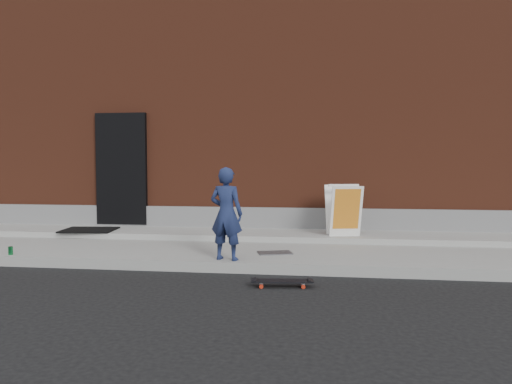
% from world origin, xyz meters
% --- Properties ---
extents(ground, '(80.00, 80.00, 0.00)m').
position_xyz_m(ground, '(0.00, 0.00, 0.00)').
color(ground, black).
rests_on(ground, ground).
extents(sidewalk, '(20.00, 3.00, 0.15)m').
position_xyz_m(sidewalk, '(0.00, 1.50, 0.07)').
color(sidewalk, gray).
rests_on(sidewalk, ground).
extents(apron, '(20.00, 1.20, 0.10)m').
position_xyz_m(apron, '(0.00, 2.40, 0.20)').
color(apron, '#999A94').
rests_on(apron, sidewalk).
extents(building, '(20.00, 8.10, 5.00)m').
position_xyz_m(building, '(-0.00, 6.99, 2.50)').
color(building, '#5F2B1A').
rests_on(building, ground).
extents(child, '(0.54, 0.41, 1.32)m').
position_xyz_m(child, '(0.11, 0.20, 0.81)').
color(child, navy).
rests_on(child, sidewalk).
extents(skateboard, '(0.75, 0.27, 0.08)m').
position_xyz_m(skateboard, '(0.97, -0.65, 0.07)').
color(skateboard, '#B12612').
rests_on(skateboard, ground).
extents(pizza_sign, '(0.67, 0.74, 0.90)m').
position_xyz_m(pizza_sign, '(1.82, 2.13, 0.70)').
color(pizza_sign, white).
rests_on(pizza_sign, apron).
extents(soda_can, '(0.09, 0.09, 0.12)m').
position_xyz_m(soda_can, '(-3.17, 0.13, 0.21)').
color(soda_can, '#187C39').
rests_on(soda_can, sidewalk).
extents(doormat, '(1.03, 0.87, 0.03)m').
position_xyz_m(doormat, '(-2.90, 2.11, 0.26)').
color(doormat, black).
rests_on(doormat, apron).
extents(utility_plate, '(0.57, 0.45, 0.02)m').
position_xyz_m(utility_plate, '(0.74, 0.80, 0.16)').
color(utility_plate, '#56575C').
rests_on(utility_plate, sidewalk).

